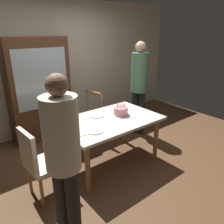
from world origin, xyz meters
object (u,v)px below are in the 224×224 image
object	(u,v)px
plate_near_celebrant	(95,131)
plate_far_side	(97,116)
person_celebrant	(63,154)
birthday_cake	(121,111)
chair_upholstered	(39,161)
person_guest	(139,83)
chair_spindle_back	(88,119)
china_cabinet	(39,90)
dining_table	(109,125)

from	to	relation	value
plate_near_celebrant	plate_far_side	distance (m)	0.55
plate_far_side	person_celebrant	distance (m)	1.47
plate_far_side	birthday_cake	bearing A→B (deg)	-31.94
plate_far_side	chair_upholstered	xyz separation A→B (m)	(-1.06, -0.28, -0.23)
birthday_cake	person_guest	world-z (taller)	person_guest
chair_spindle_back	china_cabinet	bearing A→B (deg)	127.47
plate_near_celebrant	china_cabinet	size ratio (longest dim) A/B	0.12
dining_table	china_cabinet	distance (m)	1.65
plate_far_side	person_celebrant	world-z (taller)	person_celebrant
chair_spindle_back	birthday_cake	bearing A→B (deg)	-82.03
chair_spindle_back	person_guest	xyz separation A→B (m)	(1.00, -0.29, 0.58)
chair_spindle_back	plate_far_side	bearing A→B (deg)	-109.16
plate_near_celebrant	person_guest	distance (m)	1.73
chair_upholstered	person_guest	xyz separation A→B (m)	(2.27, 0.58, 0.51)
person_guest	china_cabinet	world-z (taller)	china_cabinet
dining_table	person_guest	world-z (taller)	person_guest
birthday_cake	chair_spindle_back	bearing A→B (deg)	97.97
plate_near_celebrant	chair_spindle_back	xyz separation A→B (m)	(0.54, 1.02, -0.31)
chair_upholstered	person_guest	distance (m)	2.40
plate_far_side	plate_near_celebrant	bearing A→B (deg)	-127.86
dining_table	plate_near_celebrant	distance (m)	0.48
birthday_cake	plate_near_celebrant	distance (m)	0.70
plate_near_celebrant	chair_spindle_back	distance (m)	1.20
dining_table	chair_spindle_back	bearing A→B (deg)	80.82
plate_near_celebrant	person_guest	world-z (taller)	person_guest
chair_spindle_back	person_guest	world-z (taller)	person_guest
plate_far_side	person_guest	world-z (taller)	person_guest
chair_spindle_back	chair_upholstered	size ratio (longest dim) A/B	1.00
person_guest	china_cabinet	size ratio (longest dim) A/B	0.96
plate_far_side	person_guest	bearing A→B (deg)	13.75
birthday_cake	plate_far_side	world-z (taller)	birthday_cake
dining_table	plate_near_celebrant	bearing A→B (deg)	-152.25
plate_far_side	china_cabinet	xyz separation A→B (m)	(-0.37, 1.34, 0.19)
dining_table	person_guest	xyz separation A→B (m)	(1.13, 0.51, 0.38)
chair_upholstered	person_celebrant	world-z (taller)	person_celebrant
birthday_cake	china_cabinet	size ratio (longest dim) A/B	0.15
person_guest	person_celebrant	bearing A→B (deg)	-150.44
person_celebrant	person_guest	bearing A→B (deg)	29.56
dining_table	chair_spindle_back	world-z (taller)	chair_spindle_back
chair_upholstered	person_guest	bearing A→B (deg)	14.30
birthday_cake	person_celebrant	xyz separation A→B (m)	(-1.38, -0.80, 0.15)
chair_spindle_back	dining_table	bearing A→B (deg)	-99.18
chair_spindle_back	chair_upholstered	distance (m)	1.54
plate_near_celebrant	china_cabinet	bearing A→B (deg)	91.08
chair_spindle_back	china_cabinet	size ratio (longest dim) A/B	0.50
birthday_cake	plate_near_celebrant	xyz separation A→B (m)	(-0.65, -0.24, -0.05)
chair_upholstered	plate_far_side	bearing A→B (deg)	14.92
birthday_cake	chair_spindle_back	distance (m)	0.87
plate_near_celebrant	chair_upholstered	size ratio (longest dim) A/B	0.23
birthday_cake	china_cabinet	bearing A→B (deg)	114.03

